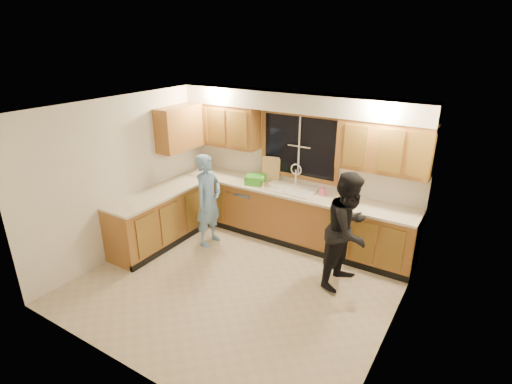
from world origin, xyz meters
TOP-DOWN VIEW (x-y plane):
  - floor at (0.00, 0.00)m, footprint 4.20×4.20m
  - ceiling at (0.00, 0.00)m, footprint 4.20×4.20m
  - wall_back at (0.00, 1.90)m, footprint 4.20×0.00m
  - wall_left at (-2.10, 0.00)m, footprint 0.00×3.80m
  - wall_right at (2.10, 0.00)m, footprint 0.00×3.80m
  - base_cabinets_back at (0.00, 1.60)m, footprint 4.20×0.60m
  - base_cabinets_left at (-1.80, 0.35)m, footprint 0.60×1.90m
  - countertop_back at (0.00, 1.58)m, footprint 4.20×0.63m
  - countertop_left at (-1.79, 0.35)m, footprint 0.63×1.90m
  - upper_cabinets_left at (-1.43, 1.73)m, footprint 1.35×0.33m
  - upper_cabinets_right at (1.43, 1.73)m, footprint 1.35×0.33m
  - upper_cabinets_return at (-1.94, 1.12)m, footprint 0.33×0.90m
  - soffit at (0.00, 1.72)m, footprint 4.20×0.35m
  - window_frame at (0.00, 1.89)m, footprint 1.44×0.03m
  - sink at (0.00, 1.60)m, footprint 0.86×0.52m
  - dishwasher at (-0.85, 1.59)m, footprint 0.60×0.56m
  - stove at (-1.80, -0.22)m, footprint 0.58×0.75m
  - man at (-1.08, 0.76)m, footprint 0.38×0.58m
  - woman at (1.29, 0.85)m, footprint 0.74×0.89m
  - knife_block at (-1.76, 1.67)m, footprint 0.13×0.12m
  - cutting_board at (-0.50, 1.82)m, footprint 0.34×0.19m
  - dish_crate at (-0.65, 1.54)m, footprint 0.39×0.37m
  - soap_bottle at (0.55, 1.65)m, footprint 0.10×0.10m
  - bowl at (1.03, 1.61)m, footprint 0.20×0.20m
  - can_left at (-0.42, 1.40)m, footprint 0.07×0.07m
  - can_right at (-0.33, 1.47)m, footprint 0.08×0.08m

SIDE VIEW (x-z plane):
  - floor at x=0.00m, z-range 0.00..0.00m
  - dishwasher at x=-0.85m, z-range 0.00..0.82m
  - base_cabinets_back at x=0.00m, z-range 0.00..0.88m
  - base_cabinets_left at x=-1.80m, z-range 0.00..0.88m
  - stove at x=-1.80m, z-range 0.00..0.90m
  - man at x=-1.08m, z-range 0.00..1.57m
  - woman at x=1.29m, z-range 0.00..1.67m
  - sink at x=0.00m, z-range 0.58..1.15m
  - countertop_back at x=0.00m, z-range 0.88..0.92m
  - countertop_left at x=-1.79m, z-range 0.88..0.92m
  - bowl at x=1.03m, z-range 0.92..0.97m
  - can_left at x=-0.42m, z-range 0.92..1.04m
  - can_right at x=-0.33m, z-range 0.92..1.05m
  - dish_crate at x=-0.65m, z-range 0.92..1.07m
  - soap_bottle at x=0.55m, z-range 0.92..1.09m
  - knife_block at x=-1.76m, z-range 0.92..1.12m
  - cutting_board at x=-0.50m, z-range 0.92..1.35m
  - wall_back at x=0.00m, z-range -0.85..3.35m
  - wall_left at x=-2.10m, z-range -0.65..3.15m
  - wall_right at x=2.10m, z-range -0.65..3.15m
  - window_frame at x=0.00m, z-range 1.03..2.17m
  - upper_cabinets_left at x=-1.43m, z-range 1.45..2.20m
  - upper_cabinets_right at x=1.43m, z-range 1.45..2.20m
  - upper_cabinets_return at x=-1.94m, z-range 1.45..2.20m
  - soffit at x=0.00m, z-range 2.20..2.50m
  - ceiling at x=0.00m, z-range 2.50..2.50m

